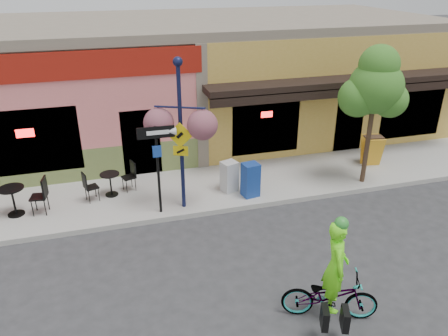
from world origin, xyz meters
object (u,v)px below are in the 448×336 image
object	(u,v)px
newspaper_box_grey	(229,176)
street_tree	(372,116)
one_way_sign	(158,171)
building	(203,76)
cyclist_rider	(334,277)
lamp_post	(181,137)
bicycle	(330,296)
newspaper_box_blue	(251,180)

from	to	relation	value
newspaper_box_grey	street_tree	size ratio (longest dim) A/B	0.22
one_way_sign	street_tree	distance (m)	6.43
building	newspaper_box_grey	distance (m)	6.25
building	cyclist_rider	bearing A→B (deg)	-90.96
building	lamp_post	world-z (taller)	building
building	street_tree	size ratio (longest dim) A/B	4.27
bicycle	cyclist_rider	distance (m)	0.46
lamp_post	newspaper_box_blue	size ratio (longest dim) A/B	4.11
cyclist_rider	street_tree	xyz separation A→B (m)	(3.73, 4.81, 1.33)
cyclist_rider	newspaper_box_grey	bearing A→B (deg)	26.05
bicycle	lamp_post	size ratio (longest dim) A/B	0.44
one_way_sign	newspaper_box_grey	bearing A→B (deg)	18.86
bicycle	newspaper_box_blue	size ratio (longest dim) A/B	1.82
one_way_sign	street_tree	size ratio (longest dim) A/B	0.59
lamp_post	one_way_sign	bearing A→B (deg)	-145.92
building	cyclist_rider	world-z (taller)	building
cyclist_rider	newspaper_box_blue	size ratio (longest dim) A/B	1.86
lamp_post	newspaper_box_grey	world-z (taller)	lamp_post
cyclist_rider	lamp_post	xyz separation A→B (m)	(-1.97, 4.81, 1.29)
lamp_post	building	bearing A→B (deg)	95.59
bicycle	newspaper_box_grey	bearing A→B (deg)	25.52
building	cyclist_rider	xyz separation A→B (m)	(-0.19, -11.36, -1.30)
bicycle	cyclist_rider	xyz separation A→B (m)	(0.05, 0.00, 0.46)
cyclist_rider	one_way_sign	xyz separation A→B (m)	(-2.64, 4.69, 0.45)
cyclist_rider	lamp_post	world-z (taller)	lamp_post
building	newspaper_box_blue	xyz separation A→B (m)	(-0.16, -6.46, -1.59)
cyclist_rider	street_tree	distance (m)	6.23
cyclist_rider	newspaper_box_grey	distance (m)	5.39
one_way_sign	newspaper_box_blue	xyz separation A→B (m)	(2.67, 0.21, -0.74)
bicycle	cyclist_rider	bearing A→B (deg)	-68.98
one_way_sign	newspaper_box_grey	distance (m)	2.40
building	one_way_sign	world-z (taller)	building
bicycle	one_way_sign	bearing A→B (deg)	49.96
building	newspaper_box_grey	size ratio (longest dim) A/B	19.48
bicycle	newspaper_box_blue	xyz separation A→B (m)	(0.08, 4.90, 0.17)
newspaper_box_blue	newspaper_box_grey	size ratio (longest dim) A/B	1.09
street_tree	bicycle	bearing A→B (deg)	-128.16
cyclist_rider	lamp_post	bearing A→B (deg)	43.31
cyclist_rider	newspaper_box_grey	size ratio (longest dim) A/B	2.03
cyclist_rider	one_way_sign	distance (m)	5.40
one_way_sign	newspaper_box_grey	size ratio (longest dim) A/B	2.67
one_way_sign	cyclist_rider	bearing A→B (deg)	-59.10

